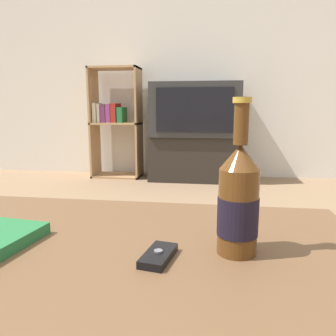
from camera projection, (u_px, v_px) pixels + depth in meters
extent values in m
cube|color=silver|center=(197.00, 52.00, 3.39)|extent=(8.00, 0.05, 2.60)
cube|color=brown|center=(101.00, 266.00, 0.60)|extent=(1.01, 0.70, 0.04)
cylinder|color=brown|center=(304.00, 307.00, 0.86)|extent=(0.07, 0.07, 0.42)
cube|color=#28231E|center=(195.00, 158.00, 3.32)|extent=(0.91, 0.39, 0.45)
cube|color=#2D2D2D|center=(196.00, 110.00, 3.23)|extent=(0.87, 0.44, 0.52)
cube|color=black|center=(194.00, 110.00, 3.01)|extent=(0.71, 0.01, 0.41)
cube|color=tan|center=(94.00, 123.00, 3.46)|extent=(0.02, 0.30, 1.13)
cube|color=tan|center=(139.00, 123.00, 3.39)|extent=(0.02, 0.30, 1.13)
cube|color=tan|center=(118.00, 175.00, 3.52)|extent=(0.50, 0.30, 0.02)
cube|color=tan|center=(116.00, 123.00, 3.42)|extent=(0.50, 0.30, 0.02)
cube|color=tan|center=(115.00, 68.00, 3.32)|extent=(0.50, 0.30, 0.02)
cube|color=beige|center=(97.00, 113.00, 3.43)|extent=(0.04, 0.21, 0.20)
cube|color=beige|center=(101.00, 113.00, 3.43)|extent=(0.03, 0.21, 0.19)
cube|color=#7F3875|center=(106.00, 114.00, 3.42)|extent=(0.05, 0.21, 0.17)
cube|color=#7F3875|center=(111.00, 113.00, 3.41)|extent=(0.05, 0.21, 0.19)
cube|color=maroon|center=(116.00, 113.00, 3.40)|extent=(0.05, 0.21, 0.20)
cube|color=#236B38|center=(122.00, 115.00, 3.40)|extent=(0.05, 0.21, 0.16)
cylinder|color=#563314|center=(238.00, 212.00, 0.59)|extent=(0.07, 0.07, 0.16)
cylinder|color=black|center=(238.00, 216.00, 0.59)|extent=(0.07, 0.07, 0.07)
cone|color=#563314|center=(240.00, 157.00, 0.57)|extent=(0.07, 0.07, 0.04)
cylinder|color=#563314|center=(241.00, 124.00, 0.56)|extent=(0.03, 0.03, 0.07)
cylinder|color=#B79333|center=(242.00, 100.00, 0.55)|extent=(0.03, 0.03, 0.01)
cube|color=black|center=(158.00, 257.00, 0.57)|extent=(0.06, 0.10, 0.01)
cylinder|color=slate|center=(158.00, 252.00, 0.57)|extent=(0.02, 0.02, 0.00)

